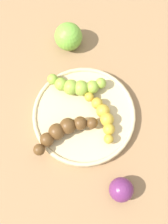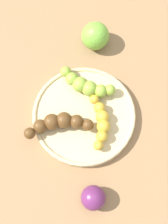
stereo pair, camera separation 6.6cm
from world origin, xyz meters
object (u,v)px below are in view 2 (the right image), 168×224
(apple_green, at_px, (95,36))
(plum_purple, at_px, (93,198))
(banana_green, at_px, (86,85))
(banana_spotted, at_px, (101,122))
(banana_overripe, at_px, (58,123))
(fruit_bowl, at_px, (84,115))

(apple_green, xyz_separation_m, plum_purple, (-0.31, -0.22, -0.01))
(banana_green, xyz_separation_m, apple_green, (0.12, 0.06, -0.00))
(banana_spotted, distance_m, banana_overripe, 0.09)
(plum_purple, bearing_deg, banana_spotted, 30.07)
(fruit_bowl, xyz_separation_m, plum_purple, (-0.13, -0.12, 0.01))
(banana_overripe, bearing_deg, banana_green, -41.76)
(banana_spotted, relative_size, banana_overripe, 0.88)
(apple_green, bearing_deg, banana_spotted, -140.53)
(banana_overripe, bearing_deg, apple_green, -29.11)
(banana_green, distance_m, apple_green, 0.13)
(fruit_bowl, bearing_deg, plum_purple, -137.32)
(fruit_bowl, xyz_separation_m, banana_overripe, (-0.05, 0.03, 0.03))
(fruit_bowl, xyz_separation_m, apple_green, (0.17, 0.09, 0.02))
(banana_green, xyz_separation_m, plum_purple, (-0.19, -0.16, -0.01))
(banana_green, relative_size, plum_purple, 2.57)
(fruit_bowl, bearing_deg, banana_spotted, -82.86)
(apple_green, bearing_deg, fruit_bowl, -151.29)
(fruit_bowl, distance_m, banana_green, 0.07)
(banana_spotted, height_order, apple_green, apple_green)
(banana_green, bearing_deg, banana_spotted, 45.69)
(plum_purple, bearing_deg, fruit_bowl, 42.68)
(banana_green, relative_size, banana_overripe, 1.15)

